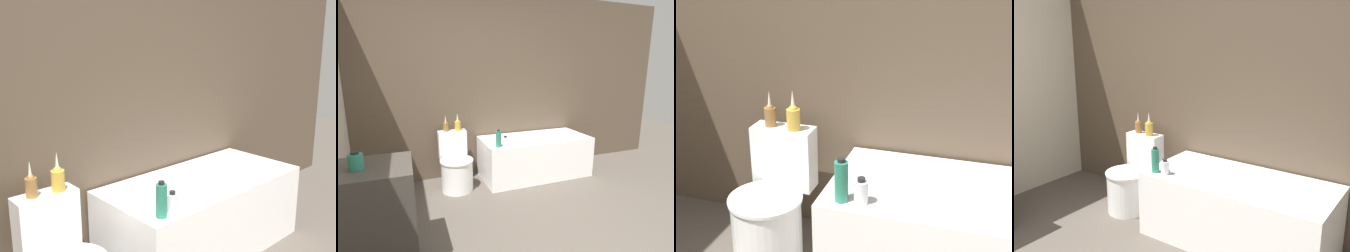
{
  "view_description": "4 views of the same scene",
  "coord_description": "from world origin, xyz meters",
  "views": [
    {
      "loc": [
        -1.35,
        0.03,
        1.63
      ],
      "look_at": [
        0.28,
        1.82,
        1.06
      ],
      "focal_mm": 42.0,
      "sensor_mm": 36.0,
      "label": 1
    },
    {
      "loc": [
        -1.0,
        -1.36,
        1.56
      ],
      "look_at": [
        0.17,
        1.66,
        0.83
      ],
      "focal_mm": 28.0,
      "sensor_mm": 36.0,
      "label": 2
    },
    {
      "loc": [
        0.66,
        -0.24,
        1.72
      ],
      "look_at": [
        0.03,
        1.77,
        0.9
      ],
      "focal_mm": 50.0,
      "sensor_mm": 36.0,
      "label": 3
    },
    {
      "loc": [
        2.06,
        -0.8,
        1.8
      ],
      "look_at": [
        0.29,
        1.69,
        1.01
      ],
      "focal_mm": 42.0,
      "sensor_mm": 36.0,
      "label": 4
    }
  ],
  "objects": [
    {
      "name": "shampoo_bottle_tall",
      "position": [
        0.06,
        1.63,
        0.68
      ],
      "size": [
        0.07,
        0.07,
        0.23
      ],
      "color": "#267259",
      "rests_on": "bathtub"
    },
    {
      "name": "vase_gold",
      "position": [
        -0.52,
        2.08,
        0.8
      ],
      "size": [
        0.07,
        0.07,
        0.22
      ],
      "color": "olive",
      "rests_on": "toilet"
    },
    {
      "name": "shampoo_bottle_short",
      "position": [
        0.15,
        1.64,
        0.64
      ],
      "size": [
        0.07,
        0.07,
        0.13
      ],
      "color": "silver",
      "rests_on": "bathtub"
    },
    {
      "name": "toilet",
      "position": [
        -0.45,
        1.88,
        0.29
      ],
      "size": [
        0.42,
        0.56,
        0.73
      ],
      "color": "white",
      "rests_on": "ground"
    },
    {
      "name": "vase_silver",
      "position": [
        -0.37,
        2.06,
        0.81
      ],
      "size": [
        0.08,
        0.08,
        0.24
      ],
      "color": "gold",
      "rests_on": "toilet"
    },
    {
      "name": "bathtub",
      "position": [
        0.71,
        1.91,
        0.29
      ],
      "size": [
        1.55,
        0.73,
        0.58
      ],
      "color": "white",
      "rests_on": "ground"
    },
    {
      "name": "wall_back_tiled",
      "position": [
        0.0,
        2.32,
        1.3
      ],
      "size": [
        6.4,
        0.06,
        2.6
      ],
      "color": "brown",
      "rests_on": "ground_plane"
    }
  ]
}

